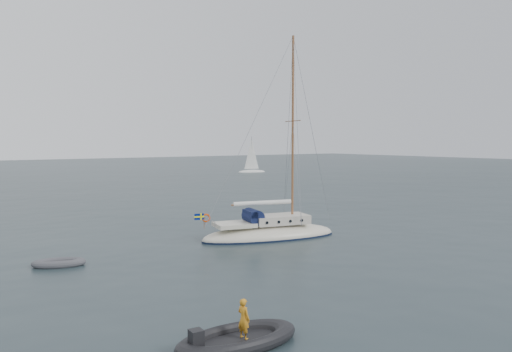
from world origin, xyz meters
TOP-DOWN VIEW (x-y plane):
  - ground at (0.00, 0.00)m, footprint 300.00×300.00m
  - sailboat at (2.53, 2.06)m, footprint 9.71×2.91m
  - dinghy at (-10.66, 2.39)m, footprint 2.66×1.20m
  - rib at (-8.59, -11.18)m, footprint 4.22×1.92m
  - distant_yacht_b at (39.27, 57.43)m, footprint 5.68×3.03m

SIDE VIEW (x-z plane):
  - ground at x=0.00m, z-range 0.00..0.00m
  - dinghy at x=-10.66m, z-range -0.02..0.36m
  - rib at x=-8.59m, z-range -0.51..1.00m
  - sailboat at x=2.53m, z-range -5.87..7.96m
  - distant_yacht_b at x=39.27m, z-range -0.55..6.98m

